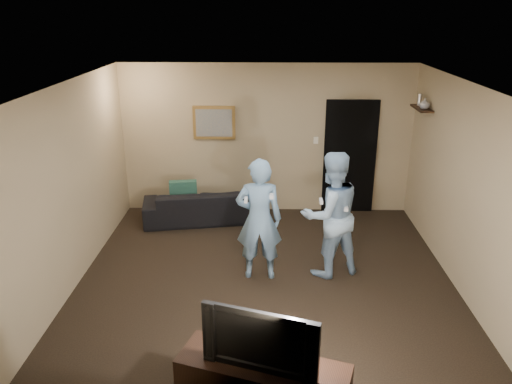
{
  "coord_description": "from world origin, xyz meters",
  "views": [
    {
      "loc": [
        0.0,
        -5.91,
        3.47
      ],
      "look_at": [
        -0.13,
        0.3,
        1.15
      ],
      "focal_mm": 35.0,
      "sensor_mm": 36.0,
      "label": 1
    }
  ],
  "objects_px": {
    "sofa": "(200,205)",
    "wii_player_left": "(259,220)",
    "wii_player_right": "(330,215)",
    "television": "(263,335)"
  },
  "relations": [
    {
      "from": "sofa",
      "to": "wii_player_right",
      "type": "height_order",
      "value": "wii_player_right"
    },
    {
      "from": "television",
      "to": "wii_player_left",
      "type": "bearing_deg",
      "value": 109.69
    },
    {
      "from": "television",
      "to": "wii_player_left",
      "type": "xyz_separation_m",
      "value": [
        -0.08,
        2.43,
        0.02
      ]
    },
    {
      "from": "television",
      "to": "sofa",
      "type": "bearing_deg",
      "value": 122.41
    },
    {
      "from": "sofa",
      "to": "wii_player_left",
      "type": "relative_size",
      "value": 1.13
    },
    {
      "from": "wii_player_right",
      "to": "television",
      "type": "bearing_deg",
      "value": -108.93
    },
    {
      "from": "sofa",
      "to": "wii_player_left",
      "type": "xyz_separation_m",
      "value": [
        1.04,
        -1.87,
        0.56
      ]
    },
    {
      "from": "television",
      "to": "wii_player_right",
      "type": "xyz_separation_m",
      "value": [
        0.87,
        2.55,
        0.05
      ]
    },
    {
      "from": "wii_player_left",
      "to": "wii_player_right",
      "type": "height_order",
      "value": "wii_player_right"
    },
    {
      "from": "sofa",
      "to": "wii_player_right",
      "type": "bearing_deg",
      "value": 128.85
    }
  ]
}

